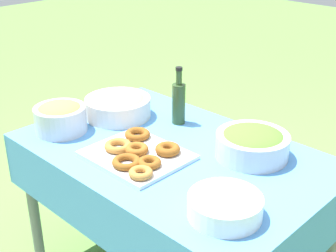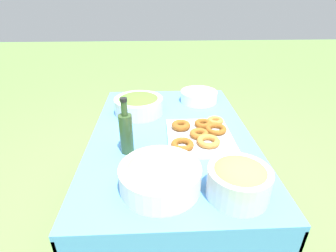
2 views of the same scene
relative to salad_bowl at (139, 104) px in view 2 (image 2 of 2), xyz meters
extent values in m
plane|color=#609342|center=(0.26, 0.18, -0.78)|extent=(14.00, 14.00, 0.00)
cube|color=#4C8CD1|center=(0.26, 0.18, -0.07)|extent=(1.28, 0.83, 0.02)
cube|color=#4C8CD1|center=(0.26, -0.23, -0.19)|extent=(1.28, 0.01, 0.22)
cube|color=#4C8CD1|center=(0.26, 0.59, -0.19)|extent=(1.28, 0.01, 0.22)
cube|color=#4C8CD1|center=(-0.37, 0.18, -0.19)|extent=(0.01, 0.83, 0.22)
cylinder|color=slate|center=(-0.32, -0.17, -0.43)|extent=(0.05, 0.05, 0.69)
cylinder|color=slate|center=(-0.32, 0.54, -0.43)|extent=(0.05, 0.05, 0.69)
cylinder|color=silver|center=(0.00, 0.00, -0.01)|extent=(0.29, 0.29, 0.10)
ellipsoid|color=#51892D|center=(0.00, 0.00, 0.02)|extent=(0.26, 0.26, 0.07)
cylinder|color=silver|center=(0.69, 0.12, -0.01)|extent=(0.31, 0.31, 0.09)
ellipsoid|color=tan|center=(0.69, 0.12, 0.02)|extent=(0.27, 0.27, 0.07)
cube|color=silver|center=(0.32, 0.32, -0.05)|extent=(0.38, 0.32, 0.02)
torus|color=#B27533|center=(0.41, 0.35, -0.03)|extent=(0.12, 0.12, 0.03)
torus|color=brown|center=(0.24, 0.24, -0.03)|extent=(0.10, 0.10, 0.03)
torus|color=#93561E|center=(0.33, 0.32, -0.03)|extent=(0.13, 0.13, 0.03)
torus|color=brown|center=(0.43, 0.22, -0.03)|extent=(0.14, 0.14, 0.03)
torus|color=brown|center=(0.28, 0.41, -0.03)|extent=(0.15, 0.15, 0.03)
torus|color=brown|center=(0.22, 0.36, -0.03)|extent=(0.13, 0.13, 0.03)
torus|color=#B27533|center=(0.19, 0.43, -0.03)|extent=(0.09, 0.09, 0.03)
cylinder|color=white|center=(-0.17, 0.39, -0.05)|extent=(0.24, 0.24, 0.01)
cylinder|color=white|center=(-0.17, 0.39, -0.04)|extent=(0.24, 0.24, 0.01)
cylinder|color=white|center=(-0.17, 0.39, -0.03)|extent=(0.24, 0.24, 0.01)
cylinder|color=white|center=(-0.17, 0.39, -0.02)|extent=(0.24, 0.24, 0.01)
cylinder|color=white|center=(-0.17, 0.39, -0.01)|extent=(0.24, 0.24, 0.01)
cylinder|color=white|center=(-0.17, 0.39, 0.01)|extent=(0.24, 0.24, 0.01)
cylinder|color=#2D4723|center=(0.43, -0.03, 0.03)|extent=(0.06, 0.06, 0.19)
cylinder|color=#2D4723|center=(0.43, -0.03, 0.16)|extent=(0.03, 0.03, 0.07)
cylinder|color=black|center=(0.43, -0.03, 0.20)|extent=(0.03, 0.03, 0.01)
cylinder|color=silver|center=(0.74, 0.40, 0.00)|extent=(0.23, 0.23, 0.11)
ellipsoid|color=olive|center=(0.74, 0.40, 0.04)|extent=(0.20, 0.20, 0.07)
camera|label=1|loc=(-0.91, 1.41, 0.84)|focal=50.00mm
camera|label=2|loc=(1.47, 0.11, 0.62)|focal=28.00mm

